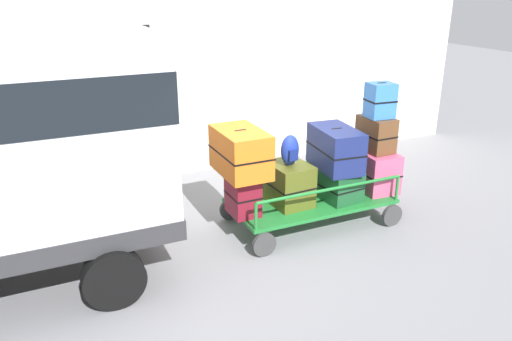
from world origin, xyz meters
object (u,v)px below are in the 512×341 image
Objects in this scene: suitcase_center_middle at (335,148)px; luggage_cart at (310,202)px; suitcase_left_middle at (241,152)px; suitcase_center_bottom at (333,182)px; suitcase_midright_middle at (376,134)px; suitcase_midright_bottom at (373,169)px; suitcase_left_bottom at (243,194)px; suitcase_midleft_bottom at (289,184)px; suitcase_midright_top at (380,100)px; backpack at (290,150)px.

luggage_cart is at bearing 175.26° from suitcase_center_middle.
suitcase_center_bottom is (1.48, -0.05, -0.67)m from suitcase_left_middle.
luggage_cart is at bearing -179.88° from suitcase_midright_middle.
suitcase_midright_bottom is at bearing 2.55° from suitcase_center_middle.
suitcase_midright_bottom is (0.74, 0.02, 0.08)m from suitcase_center_bottom.
luggage_cart is 4.18× the size of suitcase_left_bottom.
suitcase_midright_bottom is at bearing -90.00° from suitcase_midright_middle.
suitcase_center_middle is (0.74, -0.04, 0.45)m from suitcase_midleft_bottom.
suitcase_left_bottom is 0.63× the size of suitcase_center_bottom.
suitcase_midright_middle reaches higher than suitcase_midright_bottom.
luggage_cart is 1.17m from suitcase_midright_bottom.
suitcase_center_middle is at bearing -177.45° from suitcase_midright_bottom.
suitcase_center_bottom is at bearing -178.66° from suitcase_midright_middle.
suitcase_midright_top is at bearing 0.16° from suitcase_center_middle.
backpack is (-0.77, -0.02, 0.08)m from suitcase_center_middle.
suitcase_left_bottom is at bearing -179.17° from suitcase_midright_middle.
suitcase_midright_bottom is at bearing 0.83° from suitcase_left_bottom.
suitcase_midright_top is at bearing -1.48° from luggage_cart.
suitcase_left_bottom is at bearing -179.17° from suitcase_midright_bottom.
suitcase_midleft_bottom is 0.75× the size of suitcase_center_bottom.
suitcase_midright_top is at bearing -1.72° from suitcase_left_middle.
suitcase_midleft_bottom is at bearing 179.82° from suitcase_midright_bottom.
luggage_cart is 0.52m from suitcase_midleft_bottom.
suitcase_midright_top reaches higher than suitcase_left_bottom.
suitcase_midleft_bottom is (0.74, 0.04, 0.02)m from suitcase_left_bottom.
suitcase_midright_bottom is 1.72× the size of suitcase_midright_top.
suitcase_midright_middle is 0.53m from suitcase_midright_top.
suitcase_midleft_bottom is 0.75m from suitcase_center_bottom.
suitcase_midright_middle is at bearing 90.00° from suitcase_midright_bottom.
luggage_cart is 2.55× the size of suitcase_left_middle.
suitcase_midright_top reaches higher than suitcase_left_middle.
suitcase_midleft_bottom is at bearing 179.82° from suitcase_midright_middle.
luggage_cart is at bearing 177.69° from suitcase_center_bottom.
suitcase_midright_top is (0.74, 0.00, 0.65)m from suitcase_center_middle.
suitcase_midright_bottom is at bearing -0.92° from suitcase_left_middle.
suitcase_center_middle is at bearing -2.65° from suitcase_left_middle.
backpack is at bearing -1.37° from suitcase_left_bottom.
luggage_cart is at bearing -1.95° from suitcase_left_middle.
suitcase_midright_top reaches higher than suitcase_center_bottom.
suitcase_left_bottom is at bearing 179.96° from suitcase_center_middle.
suitcase_left_bottom is 2.30m from suitcase_midright_middle.
suitcase_left_bottom is 0.60× the size of suitcase_center_middle.
backpack reaches higher than suitcase_midright_bottom.
backpack is (-0.40, -0.05, 0.89)m from luggage_cart.
suitcase_midright_middle is at bearing 1.34° from suitcase_center_bottom.
suitcase_left_middle is at bearing 177.96° from suitcase_center_bottom.
suitcase_midright_bottom is 1.55× the size of suitcase_midright_middle.
suitcase_left_middle is 2.28m from suitcase_midright_top.
suitcase_midright_top is (0.74, -0.01, 1.18)m from suitcase_center_bottom.
luggage_cart is 4.69× the size of suitcase_midright_top.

